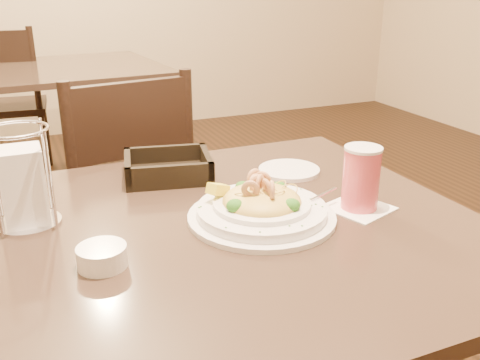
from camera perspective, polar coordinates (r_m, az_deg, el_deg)
name	(u,v)px	position (r m, az deg, el deg)	size (l,w,h in m)	color
main_table	(244,322)	(1.17, 0.40, -14.89)	(0.90, 0.90, 0.74)	black
background_table	(76,109)	(3.08, -17.05, 7.24)	(0.96, 0.96, 0.74)	black
dining_chair_near	(123,201)	(1.79, -12.40, -2.24)	(0.48, 0.48, 0.93)	black
dining_chair_far	(7,101)	(3.47, -23.57, 7.73)	(0.46, 0.46, 0.93)	black
pasta_bowl	(261,207)	(1.04, 2.30, -2.88)	(0.32, 0.29, 0.09)	white
drink_glass	(361,179)	(1.11, 12.79, 0.14)	(0.15, 0.15, 0.13)	white
bread_basket	(168,169)	(1.28, -7.68, 1.15)	(0.23, 0.20, 0.06)	black
napkin_caddy	(23,184)	(1.08, -22.13, -0.40)	(0.12, 0.12, 0.19)	silver
side_plate	(289,170)	(1.31, 5.25, 1.05)	(0.15, 0.15, 0.01)	white
butter_ramekin	(102,257)	(0.91, -14.50, -7.91)	(0.08, 0.08, 0.04)	white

